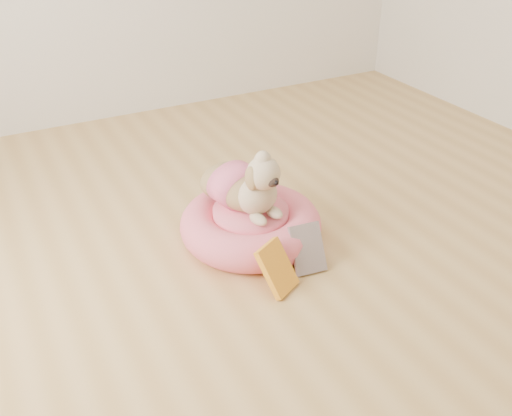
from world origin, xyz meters
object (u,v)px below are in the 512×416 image
dog (244,175)px  book_yellow (277,268)px  book_white (308,249)px  pet_bed (251,225)px

dog → book_yellow: size_ratio=2.08×
book_yellow → book_white: (0.18, 0.06, -0.00)m
pet_bed → dog: (-0.02, 0.02, 0.24)m
dog → book_yellow: dog is taller
pet_bed → book_yellow: size_ratio=3.00×
dog → book_yellow: (-0.05, -0.37, -0.22)m
pet_bed → book_yellow: 0.36m
dog → pet_bed: bearing=-63.6°
pet_bed → book_white: size_ratio=3.05×
pet_bed → book_yellow: book_yellow is taller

